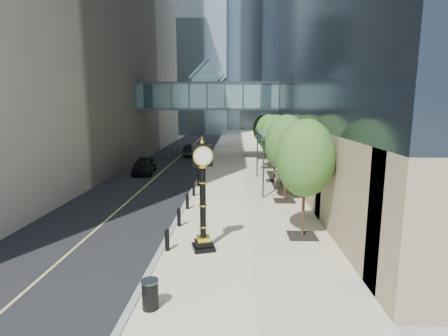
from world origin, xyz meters
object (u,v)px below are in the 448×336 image
(trash_bin, at_px, (150,295))
(car_near, at_px, (144,165))
(street_clock, at_px, (203,204))
(pedestrian, at_px, (277,176))
(car_far, at_px, (193,150))

(trash_bin, height_order, car_near, car_near)
(trash_bin, bearing_deg, street_clock, 75.27)
(street_clock, bearing_deg, trash_bin, -121.22)
(street_clock, height_order, pedestrian, street_clock)
(trash_bin, distance_m, car_near, 23.38)
(pedestrian, bearing_deg, street_clock, 85.02)
(trash_bin, distance_m, car_far, 34.93)
(pedestrian, xyz_separation_m, car_far, (-8.91, 17.67, -0.15))
(car_near, bearing_deg, car_far, 69.87)
(car_near, bearing_deg, trash_bin, -80.58)
(trash_bin, xyz_separation_m, pedestrian, (5.92, 17.13, 0.40))
(trash_bin, height_order, car_far, car_far)
(car_far, bearing_deg, trash_bin, 102.89)
(street_clock, relative_size, car_far, 1.09)
(car_near, relative_size, car_far, 1.03)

